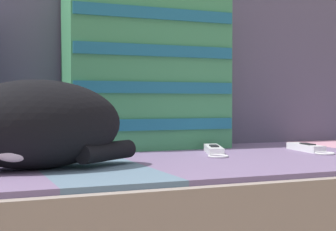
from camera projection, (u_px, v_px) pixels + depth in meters
sofa_backrest at (122, 62)px, 1.54m from camera, size 2.00×0.14×0.50m
throw_pillow_striped at (148, 70)px, 1.42m from camera, size 0.46×0.14×0.44m
sleeping_cat at (28, 127)px, 0.98m from camera, size 0.41×0.22×0.17m
game_remote_near at (307, 148)px, 1.36m from camera, size 0.07×0.20×0.02m
game_remote_far at (214, 150)px, 1.31m from camera, size 0.11×0.21×0.02m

